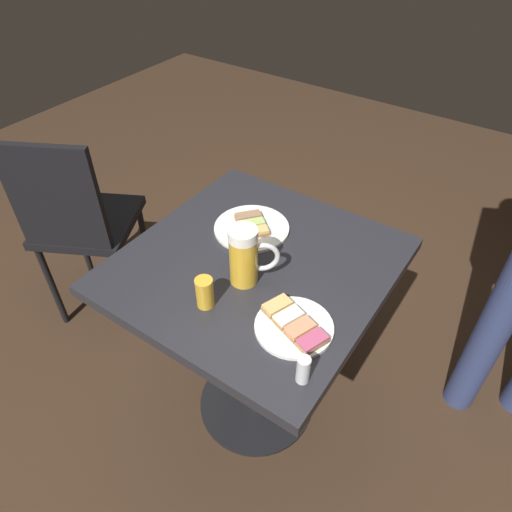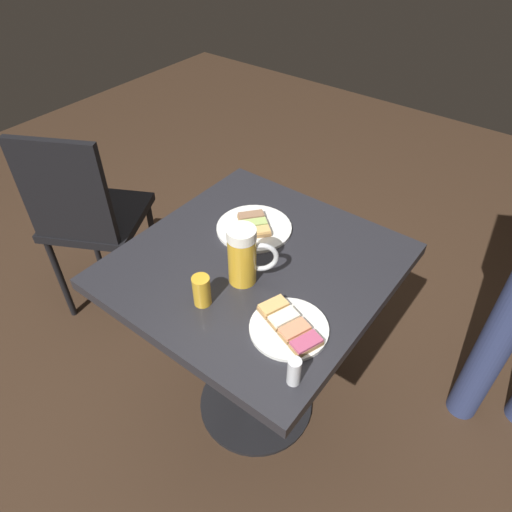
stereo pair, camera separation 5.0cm
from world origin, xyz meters
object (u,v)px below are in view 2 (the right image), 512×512
(cafe_chair, at_px, (87,214))
(plate_far, at_px, (289,327))
(salt_shaker, at_px, (294,372))
(beer_mug, at_px, (244,256))
(plate_near, at_px, (254,227))
(beer_glass_small, at_px, (202,291))

(cafe_chair, bearing_deg, plate_far, -36.21)
(plate_far, height_order, cafe_chair, cafe_chair)
(salt_shaker, height_order, cafe_chair, cafe_chair)
(beer_mug, bearing_deg, salt_shaker, 56.87)
(plate_near, bearing_deg, salt_shaker, 46.69)
(plate_near, distance_m, beer_mug, 0.24)
(salt_shaker, bearing_deg, cafe_chair, -102.98)
(beer_glass_small, height_order, salt_shaker, beer_glass_small)
(beer_mug, height_order, cafe_chair, beer_mug)
(beer_glass_small, bearing_deg, beer_mug, 165.94)
(beer_mug, xyz_separation_m, beer_glass_small, (0.13, -0.03, -0.04))
(plate_near, relative_size, salt_shaker, 3.15)
(beer_mug, bearing_deg, cafe_chair, -95.36)
(beer_mug, relative_size, cafe_chair, 0.19)
(beer_glass_small, height_order, cafe_chair, cafe_chair)
(plate_far, height_order, salt_shaker, salt_shaker)
(plate_near, height_order, cafe_chair, cafe_chair)
(plate_near, distance_m, plate_far, 0.41)
(beer_mug, relative_size, salt_shaker, 2.34)
(salt_shaker, xyz_separation_m, cafe_chair, (-0.27, -1.18, -0.26))
(plate_near, xyz_separation_m, plate_far, (0.26, 0.31, 0.00))
(plate_near, height_order, beer_glass_small, beer_glass_small)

